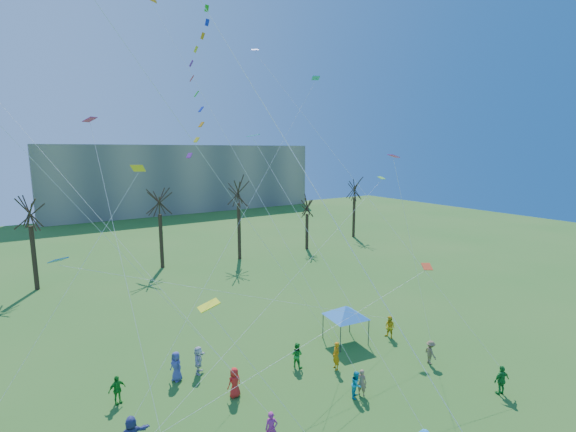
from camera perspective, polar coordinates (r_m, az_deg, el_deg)
distant_building at (r=97.20m, az=-14.67°, el=5.28°), size 60.00×14.00×15.00m
bare_tree_row at (r=48.86m, az=-16.89°, el=0.98°), size 71.78×8.02×11.38m
big_box_kite at (r=19.66m, az=-11.77°, el=18.81°), size 3.83×7.95×24.47m
canopy_tent_blue at (r=30.28m, az=8.22°, el=-13.27°), size 3.65×3.65×2.76m
festival_crowd at (r=22.90m, az=-8.41°, el=-25.61°), size 26.51×14.64×1.84m
small_kites_aloft at (r=22.03m, az=-11.19°, el=8.39°), size 29.95×19.43×32.77m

